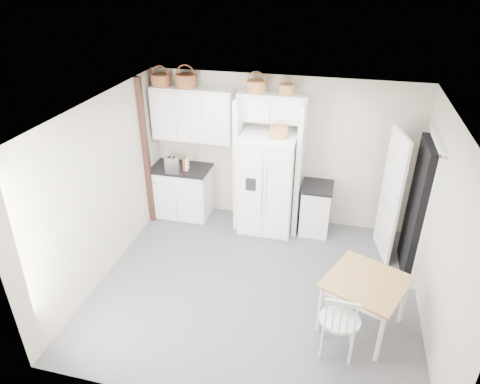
# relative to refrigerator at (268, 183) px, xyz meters

# --- Properties ---
(floor) EXTENTS (4.50, 4.50, 0.00)m
(floor) POSITION_rel_refrigerator_xyz_m (0.15, -1.62, -0.87)
(floor) COLOR #4B4C51
(floor) RESTS_ON ground
(ceiling) EXTENTS (4.50, 4.50, 0.00)m
(ceiling) POSITION_rel_refrigerator_xyz_m (0.15, -1.62, 1.73)
(ceiling) COLOR white
(ceiling) RESTS_ON wall_back
(wall_back) EXTENTS (4.50, 0.00, 4.50)m
(wall_back) POSITION_rel_refrigerator_xyz_m (0.15, 0.38, 0.43)
(wall_back) COLOR #B2AE9A
(wall_back) RESTS_ON floor
(wall_left) EXTENTS (0.00, 4.00, 4.00)m
(wall_left) POSITION_rel_refrigerator_xyz_m (-2.10, -1.62, 0.43)
(wall_left) COLOR #B2AE9A
(wall_left) RESTS_ON floor
(wall_right) EXTENTS (0.00, 4.00, 4.00)m
(wall_right) POSITION_rel_refrigerator_xyz_m (2.40, -1.62, 0.43)
(wall_right) COLOR #B2AE9A
(wall_right) RESTS_ON floor
(refrigerator) EXTENTS (0.90, 0.72, 1.74)m
(refrigerator) POSITION_rel_refrigerator_xyz_m (0.00, 0.00, 0.00)
(refrigerator) COLOR white
(refrigerator) RESTS_ON floor
(base_cab_left) EXTENTS (0.99, 0.62, 0.91)m
(base_cab_left) POSITION_rel_refrigerator_xyz_m (-1.58, 0.08, -0.41)
(base_cab_left) COLOR white
(base_cab_left) RESTS_ON floor
(base_cab_right) EXTENTS (0.48, 0.57, 0.84)m
(base_cab_right) POSITION_rel_refrigerator_xyz_m (0.83, 0.08, -0.45)
(base_cab_right) COLOR white
(base_cab_right) RESTS_ON floor
(dining_table) EXTENTS (1.18, 1.18, 0.74)m
(dining_table) POSITION_rel_refrigerator_xyz_m (1.61, -2.03, -0.50)
(dining_table) COLOR brown
(dining_table) RESTS_ON floor
(windsor_chair) EXTENTS (0.50, 0.46, 0.98)m
(windsor_chair) POSITION_rel_refrigerator_xyz_m (1.34, -2.50, -0.38)
(windsor_chair) COLOR white
(windsor_chair) RESTS_ON floor
(counter_left) EXTENTS (1.03, 0.66, 0.04)m
(counter_left) POSITION_rel_refrigerator_xyz_m (-1.58, 0.08, 0.06)
(counter_left) COLOR black
(counter_left) RESTS_ON base_cab_left
(counter_right) EXTENTS (0.52, 0.61, 0.04)m
(counter_right) POSITION_rel_refrigerator_xyz_m (0.83, 0.08, -0.01)
(counter_right) COLOR black
(counter_right) RESTS_ON base_cab_right
(toaster) EXTENTS (0.28, 0.20, 0.17)m
(toaster) POSITION_rel_refrigerator_xyz_m (-1.74, 0.08, 0.17)
(toaster) COLOR silver
(toaster) RESTS_ON counter_left
(cookbook_red) EXTENTS (0.05, 0.15, 0.22)m
(cookbook_red) POSITION_rel_refrigerator_xyz_m (-1.46, 0.00, 0.20)
(cookbook_red) COLOR #A23226
(cookbook_red) RESTS_ON counter_left
(cookbook_cream) EXTENTS (0.05, 0.15, 0.22)m
(cookbook_cream) POSITION_rel_refrigerator_xyz_m (-1.43, 0.00, 0.19)
(cookbook_cream) COLOR beige
(cookbook_cream) RESTS_ON counter_left
(basket_upper_a) EXTENTS (0.32, 0.32, 0.18)m
(basket_upper_a) POSITION_rel_refrigerator_xyz_m (-1.88, 0.21, 1.57)
(basket_upper_a) COLOR brown
(basket_upper_a) RESTS_ON upper_cabinet
(basket_upper_b) EXTENTS (0.36, 0.36, 0.21)m
(basket_upper_b) POSITION_rel_refrigerator_xyz_m (-1.44, 0.21, 1.58)
(basket_upper_b) COLOR brown
(basket_upper_b) RESTS_ON upper_cabinet
(basket_bridge_a) EXTENTS (0.32, 0.32, 0.18)m
(basket_bridge_a) POSITION_rel_refrigerator_xyz_m (-0.27, 0.21, 1.57)
(basket_bridge_a) COLOR olive
(basket_bridge_a) RESTS_ON bridge_cabinet
(basket_bridge_b) EXTENTS (0.26, 0.26, 0.15)m
(basket_bridge_b) POSITION_rel_refrigerator_xyz_m (0.21, 0.21, 1.55)
(basket_bridge_b) COLOR olive
(basket_bridge_b) RESTS_ON bridge_cabinet
(basket_fridge_b) EXTENTS (0.29, 0.29, 0.16)m
(basket_fridge_b) POSITION_rel_refrigerator_xyz_m (0.17, -0.10, 0.95)
(basket_fridge_b) COLOR olive
(basket_fridge_b) RESTS_ON refrigerator
(upper_cabinet) EXTENTS (1.40, 0.34, 0.90)m
(upper_cabinet) POSITION_rel_refrigerator_xyz_m (-1.35, 0.21, 1.03)
(upper_cabinet) COLOR white
(upper_cabinet) RESTS_ON wall_back
(bridge_cabinet) EXTENTS (1.12, 0.34, 0.45)m
(bridge_cabinet) POSITION_rel_refrigerator_xyz_m (-0.00, 0.21, 1.25)
(bridge_cabinet) COLOR white
(bridge_cabinet) RESTS_ON wall_back
(fridge_panel_left) EXTENTS (0.08, 0.60, 2.30)m
(fridge_panel_left) POSITION_rel_refrigerator_xyz_m (-0.51, 0.08, 0.28)
(fridge_panel_left) COLOR white
(fridge_panel_left) RESTS_ON floor
(fridge_panel_right) EXTENTS (0.08, 0.60, 2.30)m
(fridge_panel_right) POSITION_rel_refrigerator_xyz_m (0.51, 0.08, 0.28)
(fridge_panel_right) COLOR white
(fridge_panel_right) RESTS_ON floor
(trim_post) EXTENTS (0.09, 0.09, 2.60)m
(trim_post) POSITION_rel_refrigerator_xyz_m (-2.05, -0.27, 0.43)
(trim_post) COLOR #3D1F18
(trim_post) RESTS_ON floor
(doorway_void) EXTENTS (0.18, 0.85, 2.05)m
(doorway_void) POSITION_rel_refrigerator_xyz_m (2.31, -0.62, 0.15)
(doorway_void) COLOR black
(doorway_void) RESTS_ON floor
(door_slab) EXTENTS (0.21, 0.79, 2.05)m
(door_slab) POSITION_rel_refrigerator_xyz_m (1.95, -0.28, 0.15)
(door_slab) COLOR white
(door_slab) RESTS_ON floor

